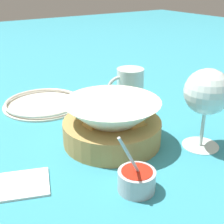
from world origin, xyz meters
TOP-DOWN VIEW (x-y plane):
  - ground_plane at (0.00, 0.00)m, footprint 4.00×4.00m
  - food_basket at (-0.03, 0.03)m, footprint 0.21×0.21m
  - sauce_cup at (0.03, 0.19)m, footprint 0.07×0.06m
  - wine_glass at (-0.17, 0.15)m, footprint 0.09×0.09m
  - beer_mug at (-0.19, -0.12)m, footprint 0.11×0.07m
  - side_plate at (0.01, -0.24)m, footprint 0.22×0.22m
  - napkin at (0.20, 0.06)m, footprint 0.15×0.12m

SIDE VIEW (x-z plane):
  - ground_plane at x=0.00m, z-range 0.00..0.00m
  - napkin at x=0.20m, z-range 0.00..0.01m
  - side_plate at x=0.01m, z-range 0.00..0.01m
  - sauce_cup at x=0.03m, z-range -0.03..0.08m
  - food_basket at x=-0.03m, z-range -0.01..0.09m
  - beer_mug at x=-0.19m, z-range 0.00..0.10m
  - wine_glass at x=-0.17m, z-range 0.03..0.20m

